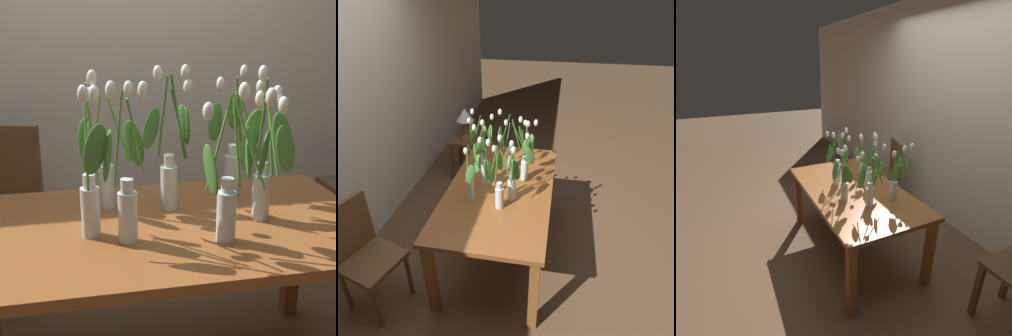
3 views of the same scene
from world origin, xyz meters
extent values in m
cube|color=silver|center=(0.00, 1.38, 1.35)|extent=(9.00, 0.10, 2.70)
cube|color=brown|center=(0.00, 0.00, 0.72)|extent=(1.60, 0.90, 0.04)
cube|color=brown|center=(0.74, 0.39, 0.35)|extent=(0.07, 0.07, 0.70)
cylinder|color=silver|center=(-0.27, -0.05, 0.83)|extent=(0.07, 0.07, 0.18)
cylinder|color=silver|center=(-0.27, -0.05, 0.94)|extent=(0.04, 0.04, 0.05)
cylinder|color=silver|center=(-0.27, -0.05, 0.80)|extent=(0.06, 0.06, 0.11)
cylinder|color=#56933D|center=(-0.28, -0.11, 1.10)|extent=(0.02, 0.10, 0.31)
ellipsoid|color=white|center=(-0.28, -0.16, 1.26)|extent=(0.04, 0.04, 0.06)
ellipsoid|color=#427F33|center=(-0.25, -0.15, 1.09)|extent=(0.11, 0.03, 0.18)
cylinder|color=#56933D|center=(-0.26, 0.00, 1.11)|extent=(0.04, 0.08, 0.34)
ellipsoid|color=white|center=(-0.24, 0.04, 1.29)|extent=(0.04, 0.04, 0.06)
ellipsoid|color=#427F33|center=(-0.27, 0.05, 1.07)|extent=(0.07, 0.06, 0.17)
cylinder|color=#56933D|center=(-0.26, -0.02, 1.09)|extent=(0.04, 0.04, 0.30)
ellipsoid|color=white|center=(-0.24, -0.01, 1.24)|extent=(0.04, 0.04, 0.06)
ellipsoid|color=#427F33|center=(-0.25, 0.02, 1.05)|extent=(0.08, 0.08, 0.18)
cylinder|color=silver|center=(0.35, 0.24, 0.83)|extent=(0.07, 0.07, 0.18)
cylinder|color=silver|center=(0.35, 0.24, 0.94)|extent=(0.04, 0.04, 0.05)
cylinder|color=silver|center=(0.35, 0.24, 0.80)|extent=(0.06, 0.06, 0.11)
cylinder|color=#3D752D|center=(0.39, 0.20, 1.08)|extent=(0.08, 0.08, 0.27)
ellipsoid|color=white|center=(0.42, 0.16, 1.22)|extent=(0.04, 0.04, 0.06)
ellipsoid|color=#4C8E38|center=(0.44, 0.19, 1.05)|extent=(0.10, 0.07, 0.18)
cylinder|color=#3D752D|center=(0.33, 0.30, 1.08)|extent=(0.04, 0.10, 0.26)
ellipsoid|color=white|center=(0.32, 0.35, 1.21)|extent=(0.04, 0.04, 0.06)
ellipsoid|color=#4C8E38|center=(0.29, 0.33, 1.05)|extent=(0.09, 0.04, 0.18)
cylinder|color=#3D752D|center=(0.39, 0.30, 1.10)|extent=(0.07, 0.10, 0.31)
ellipsoid|color=white|center=(0.42, 0.35, 1.26)|extent=(0.04, 0.04, 0.06)
ellipsoid|color=#4C8E38|center=(0.39, 0.35, 1.10)|extent=(0.08, 0.07, 0.17)
cylinder|color=silver|center=(0.37, -0.03, 0.83)|extent=(0.07, 0.07, 0.18)
cylinder|color=silver|center=(0.37, -0.03, 0.94)|extent=(0.04, 0.04, 0.05)
cylinder|color=silver|center=(0.37, -0.03, 0.80)|extent=(0.06, 0.06, 0.11)
cylinder|color=#478433|center=(0.38, -0.10, 1.07)|extent=(0.01, 0.12, 0.25)
ellipsoid|color=white|center=(0.38, -0.16, 1.21)|extent=(0.04, 0.04, 0.06)
ellipsoid|color=#4C8E38|center=(0.41, -0.14, 1.05)|extent=(0.09, 0.05, 0.18)
cylinder|color=#478433|center=(0.37, 0.00, 1.07)|extent=(0.01, 0.05, 0.26)
ellipsoid|color=white|center=(0.37, 0.02, 1.20)|extent=(0.04, 0.04, 0.06)
ellipsoid|color=#4C8E38|center=(0.33, 0.04, 1.01)|extent=(0.09, 0.06, 0.18)
cylinder|color=#478433|center=(0.39, 0.03, 1.11)|extent=(0.03, 0.10, 0.33)
ellipsoid|color=white|center=(0.40, 0.08, 1.29)|extent=(0.04, 0.04, 0.06)
ellipsoid|color=#4C8E38|center=(0.37, 0.08, 1.07)|extent=(0.12, 0.04, 0.18)
cylinder|color=#478433|center=(0.37, -0.08, 1.09)|extent=(0.01, 0.08, 0.29)
ellipsoid|color=white|center=(0.37, -0.11, 1.24)|extent=(0.04, 0.04, 0.06)
ellipsoid|color=#4C8E38|center=(0.40, -0.12, 1.09)|extent=(0.10, 0.05, 0.18)
cylinder|color=silver|center=(-0.15, -0.12, 0.83)|extent=(0.07, 0.07, 0.18)
cylinder|color=silver|center=(-0.15, -0.12, 0.94)|extent=(0.04, 0.04, 0.05)
cylinder|color=silver|center=(-0.15, -0.12, 0.80)|extent=(0.06, 0.06, 0.11)
cylinder|color=#56933D|center=(-0.11, -0.07, 1.10)|extent=(0.07, 0.11, 0.29)
ellipsoid|color=white|center=(-0.08, -0.02, 1.25)|extent=(0.04, 0.04, 0.06)
ellipsoid|color=#427F33|center=(-0.11, -0.02, 1.06)|extent=(0.10, 0.07, 0.18)
cylinder|color=#56933D|center=(-0.18, -0.13, 1.10)|extent=(0.04, 0.01, 0.33)
ellipsoid|color=white|center=(-0.20, -0.13, 1.27)|extent=(0.04, 0.04, 0.06)
ellipsoid|color=#427F33|center=(-0.22, -0.16, 1.06)|extent=(0.05, 0.11, 0.18)
cylinder|color=silver|center=(-0.20, 0.21, 0.83)|extent=(0.07, 0.07, 0.18)
cylinder|color=silver|center=(-0.20, 0.21, 0.94)|extent=(0.04, 0.04, 0.05)
cylinder|color=silver|center=(-0.20, 0.21, 0.80)|extent=(0.06, 0.06, 0.11)
cylinder|color=#56933D|center=(-0.23, 0.21, 1.07)|extent=(0.05, 0.01, 0.26)
ellipsoid|color=white|center=(-0.25, 0.21, 1.20)|extent=(0.04, 0.04, 0.06)
ellipsoid|color=#4C8E38|center=(-0.27, 0.18, 1.01)|extent=(0.03, 0.11, 0.18)
cylinder|color=#56933D|center=(-0.15, 0.17, 1.09)|extent=(0.09, 0.08, 0.28)
ellipsoid|color=white|center=(-0.11, 0.14, 1.23)|extent=(0.04, 0.04, 0.06)
ellipsoid|color=#4C8E38|center=(-0.10, 0.17, 1.02)|extent=(0.07, 0.09, 0.18)
cylinder|color=silver|center=(0.05, 0.14, 0.83)|extent=(0.07, 0.07, 0.18)
cylinder|color=silver|center=(0.05, 0.14, 0.94)|extent=(0.04, 0.04, 0.05)
cylinder|color=silver|center=(0.05, 0.14, 0.80)|extent=(0.06, 0.06, 0.11)
cylinder|color=#3D752D|center=(0.09, 0.16, 1.11)|extent=(0.07, 0.03, 0.34)
ellipsoid|color=white|center=(0.12, 0.17, 1.29)|extent=(0.04, 0.04, 0.06)
ellipsoid|color=#427F33|center=(0.12, 0.20, 1.08)|extent=(0.06, 0.11, 0.18)
cylinder|color=#3D752D|center=(0.09, 0.15, 1.09)|extent=(0.08, 0.02, 0.28)
ellipsoid|color=white|center=(0.13, 0.16, 1.23)|extent=(0.04, 0.04, 0.06)
ellipsoid|color=#427F33|center=(0.13, 0.19, 1.07)|extent=(0.05, 0.12, 0.18)
cylinder|color=#3D752D|center=(0.03, 0.18, 1.11)|extent=(0.04, 0.07, 0.34)
ellipsoid|color=white|center=(0.02, 0.21, 1.28)|extent=(0.04, 0.04, 0.06)
ellipsoid|color=#427F33|center=(-0.01, 0.21, 1.06)|extent=(0.11, 0.07, 0.18)
cylinder|color=silver|center=(0.18, -0.19, 0.83)|extent=(0.07, 0.07, 0.18)
cylinder|color=silver|center=(0.18, -0.19, 0.94)|extent=(0.04, 0.04, 0.05)
cylinder|color=silver|center=(0.18, -0.19, 0.80)|extent=(0.06, 0.06, 0.11)
cylinder|color=#56933D|center=(0.14, -0.20, 1.07)|extent=(0.08, 0.03, 0.26)
ellipsoid|color=white|center=(0.10, -0.21, 1.20)|extent=(0.04, 0.04, 0.06)
ellipsoid|color=#427F33|center=(0.10, -0.24, 1.02)|extent=(0.06, 0.11, 0.18)
cylinder|color=#56933D|center=(0.20, -0.19, 1.10)|extent=(0.04, 0.02, 0.32)
ellipsoid|color=white|center=(0.22, -0.20, 1.26)|extent=(0.04, 0.04, 0.06)
ellipsoid|color=#427F33|center=(0.25, -0.18, 1.03)|extent=(0.06, 0.11, 0.18)
cylinder|color=#56933D|center=(0.24, -0.23, 1.10)|extent=(0.10, 0.08, 0.29)
ellipsoid|color=white|center=(0.29, -0.26, 1.25)|extent=(0.04, 0.04, 0.06)
ellipsoid|color=#427F33|center=(0.29, -0.23, 1.05)|extent=(0.08, 0.08, 0.17)
cylinder|color=brown|center=(-0.63, 0.65, 0.21)|extent=(0.04, 0.04, 0.43)
cylinder|color=brown|center=(-0.53, 0.97, 0.21)|extent=(0.04, 0.04, 0.43)
cube|color=brown|center=(-0.69, 1.03, 0.70)|extent=(0.39, 0.15, 0.46)
cube|color=brown|center=(1.16, 0.90, 0.26)|extent=(0.04, 0.04, 0.51)
camera|label=1|loc=(-0.33, -1.65, 1.49)|focal=51.75mm
camera|label=2|loc=(-2.24, -0.47, 2.27)|focal=33.57mm
camera|label=3|loc=(2.10, -1.09, 1.94)|focal=27.69mm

